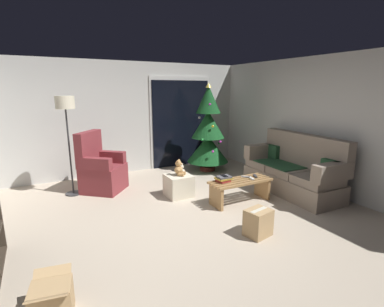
% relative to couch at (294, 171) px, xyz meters
% --- Properties ---
extents(ground_plane, '(7.00, 7.00, 0.00)m').
position_rel_couch_xyz_m(ground_plane, '(-2.32, -0.24, -0.40)').
color(ground_plane, '#B2A38E').
extents(wall_back, '(5.72, 0.12, 2.50)m').
position_rel_couch_xyz_m(wall_back, '(-2.32, 2.82, 0.85)').
color(wall_back, beige).
rests_on(wall_back, ground).
extents(wall_right, '(0.12, 6.00, 2.50)m').
position_rel_couch_xyz_m(wall_right, '(0.54, -0.24, 0.85)').
color(wall_right, beige).
rests_on(wall_right, ground).
extents(patio_door_frame, '(1.60, 0.02, 2.20)m').
position_rel_couch_xyz_m(patio_door_frame, '(-1.00, 2.75, 0.70)').
color(patio_door_frame, silver).
rests_on(patio_door_frame, ground).
extents(patio_door_glass, '(1.50, 0.02, 2.10)m').
position_rel_couch_xyz_m(patio_door_glass, '(-1.00, 2.73, 0.65)').
color(patio_door_glass, black).
rests_on(patio_door_glass, ground).
extents(couch, '(0.87, 1.97, 1.08)m').
position_rel_couch_xyz_m(couch, '(0.00, 0.00, 0.00)').
color(couch, gray).
rests_on(couch, ground).
extents(coffee_table, '(1.10, 0.40, 0.40)m').
position_rel_couch_xyz_m(coffee_table, '(-1.20, 0.05, -0.14)').
color(coffee_table, '#9E7547').
rests_on(coffee_table, ground).
extents(remote_silver, '(0.15, 0.14, 0.02)m').
position_rel_couch_xyz_m(remote_silver, '(-1.03, 0.12, 0.01)').
color(remote_silver, '#ADADB2').
rests_on(remote_silver, coffee_table).
extents(remote_white, '(0.08, 0.16, 0.02)m').
position_rel_couch_xyz_m(remote_white, '(-1.01, 0.01, 0.01)').
color(remote_white, silver).
rests_on(remote_white, coffee_table).
extents(remote_graphite, '(0.11, 0.16, 0.02)m').
position_rel_couch_xyz_m(remote_graphite, '(-0.86, 0.08, 0.01)').
color(remote_graphite, '#333338').
rests_on(remote_graphite, coffee_table).
extents(book_stack, '(0.26, 0.21, 0.10)m').
position_rel_couch_xyz_m(book_stack, '(-1.51, 0.12, 0.05)').
color(book_stack, '#A32D28').
rests_on(book_stack, coffee_table).
extents(cell_phone, '(0.08, 0.15, 0.01)m').
position_rel_couch_xyz_m(cell_phone, '(-1.50, 0.11, 0.10)').
color(cell_phone, black).
rests_on(cell_phone, book_stack).
extents(christmas_tree, '(0.97, 0.97, 2.05)m').
position_rel_couch_xyz_m(christmas_tree, '(-0.67, 1.99, 0.50)').
color(christmas_tree, '#4C1E19').
rests_on(christmas_tree, ground).
extents(armchair, '(0.97, 0.97, 1.13)m').
position_rel_couch_xyz_m(armchair, '(-3.17, 1.77, 0.00)').
color(armchair, maroon).
rests_on(armchair, ground).
extents(floor_lamp, '(0.32, 0.32, 1.78)m').
position_rel_couch_xyz_m(floor_lamp, '(-3.68, 1.82, 1.11)').
color(floor_lamp, '#2D2D30').
rests_on(floor_lamp, ground).
extents(ottoman, '(0.44, 0.44, 0.39)m').
position_rel_couch_xyz_m(ottoman, '(-2.00, 0.81, -0.20)').
color(ottoman, beige).
rests_on(ottoman, ground).
extents(teddy_bear_honey, '(0.21, 0.21, 0.29)m').
position_rel_couch_xyz_m(teddy_bear_honey, '(-2.00, 0.80, 0.11)').
color(teddy_bear_honey, tan).
rests_on(teddy_bear_honey, ottoman).
extents(teddy_bear_cream_by_tree, '(0.21, 0.22, 0.29)m').
position_rel_couch_xyz_m(teddy_bear_cream_by_tree, '(-1.42, 1.87, -0.28)').
color(teddy_bear_cream_by_tree, beige).
rests_on(teddy_bear_cream_by_tree, ground).
extents(cardboard_box_open_near_shelf, '(0.38, 0.49, 0.35)m').
position_rel_couch_xyz_m(cardboard_box_open_near_shelf, '(-4.18, -1.23, -0.24)').
color(cardboard_box_open_near_shelf, tan).
rests_on(cardboard_box_open_near_shelf, ground).
extents(cardboard_box_taped_mid_floor, '(0.37, 0.32, 0.36)m').
position_rel_couch_xyz_m(cardboard_box_taped_mid_floor, '(-1.70, -0.98, -0.22)').
color(cardboard_box_taped_mid_floor, tan).
rests_on(cardboard_box_taped_mid_floor, ground).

